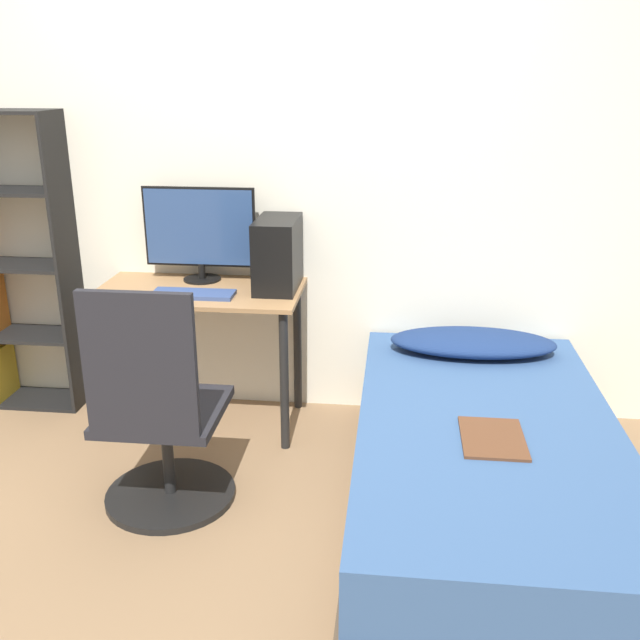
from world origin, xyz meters
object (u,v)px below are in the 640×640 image
object	(u,v)px
office_chair	(160,429)
bed	(484,470)
pc_tower	(278,254)
keyboard	(193,294)
monitor	(200,231)
bookshelf	(2,276)

from	to	relation	value
office_chair	bed	world-z (taller)	office_chair
office_chair	pc_tower	bearing A→B (deg)	67.19
bed	pc_tower	world-z (taller)	pc_tower
office_chair	keyboard	distance (m)	0.78
monitor	office_chair	bearing A→B (deg)	-86.49
bookshelf	monitor	distance (m)	1.13
bookshelf	pc_tower	size ratio (longest dim) A/B	4.22
pc_tower	bed	bearing A→B (deg)	-38.72
bookshelf	monitor	size ratio (longest dim) A/B	2.74
office_chair	keyboard	world-z (taller)	office_chair
pc_tower	monitor	bearing A→B (deg)	166.88
monitor	keyboard	bearing A→B (deg)	-83.78
office_chair	bed	bearing A→B (deg)	3.14
keyboard	monitor	bearing A→B (deg)	96.22
pc_tower	office_chair	bearing A→B (deg)	-112.81
office_chair	monitor	bearing A→B (deg)	93.51
bookshelf	keyboard	xyz separation A→B (m)	(1.13, -0.25, 0.02)
monitor	bookshelf	bearing A→B (deg)	-178.62
office_chair	bed	size ratio (longest dim) A/B	0.51
bed	pc_tower	xyz separation A→B (m)	(-0.98, 0.79, 0.70)
bookshelf	bed	xyz separation A→B (m)	(2.51, -0.86, -0.51)
office_chair	pc_tower	distance (m)	1.08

